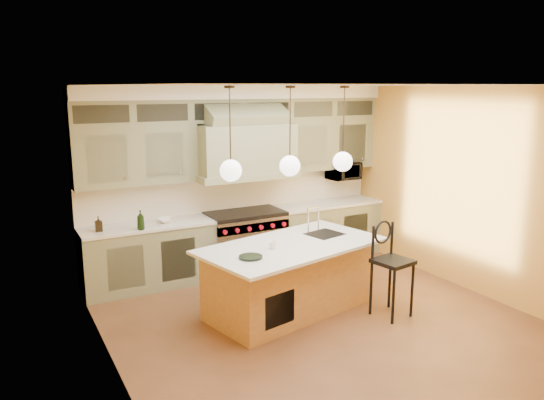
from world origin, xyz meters
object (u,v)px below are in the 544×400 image
counter_stool (391,263)px  microwave (343,171)px  kitchen_island (289,276)px  range (245,241)px

counter_stool → microwave: microwave is taller
kitchen_island → counter_stool: (1.07, -0.72, 0.23)m
kitchen_island → microwave: (2.12, 1.80, 0.98)m
kitchen_island → counter_stool: 1.30m
microwave → kitchen_island: bearing=-139.7°
counter_stool → range: bearing=101.0°
range → counter_stool: counter_stool is taller
microwave → counter_stool: bearing=-112.7°
counter_stool → microwave: size_ratio=2.26×
range → kitchen_island: 1.70m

